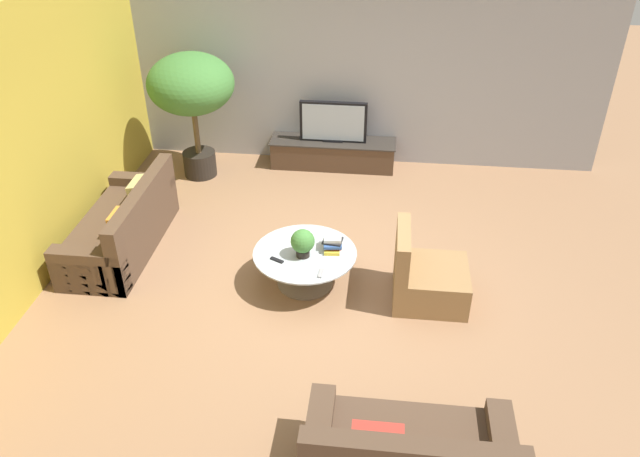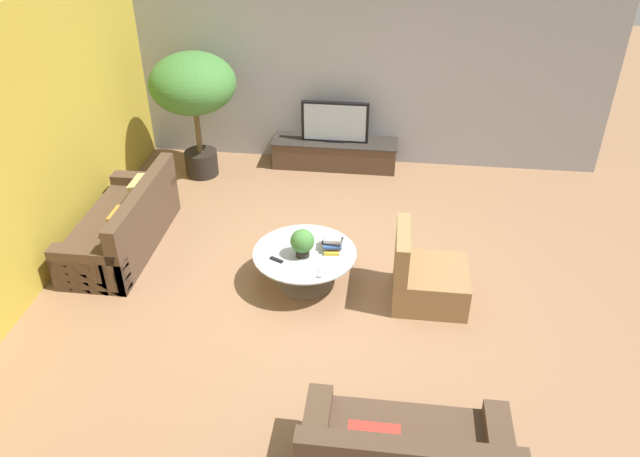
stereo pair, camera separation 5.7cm
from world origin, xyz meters
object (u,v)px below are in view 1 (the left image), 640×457
Objects in this scene: media_console at (333,153)px; television at (333,122)px; couch_by_wall at (123,228)px; armchair_wicker at (426,278)px; potted_plant_tabletop at (303,242)px; coffee_table at (305,261)px; potted_palm_tall at (191,89)px.

television reaches higher than media_console.
media_console is 0.97× the size of couch_by_wall.
potted_plant_tabletop is (-1.35, 0.04, 0.34)m from armchair_wicker.
potted_plant_tabletop is at bearing -99.91° from coffee_table.
couch_by_wall reaches higher than coffee_table.
coffee_table is 1.35× the size of armchair_wicker.
coffee_table is at bearing 80.09° from potted_plant_tabletop.
potted_plant_tabletop is at bearing 88.23° from armchair_wicker.
armchair_wicker reaches higher than potted_plant_tabletop.
potted_palm_tall reaches higher than television.
armchair_wicker is 0.47× the size of potted_palm_tall.
couch_by_wall is at bearing -133.05° from media_console.
armchair_wicker is (3.65, -0.59, -0.01)m from couch_by_wall.
couch_by_wall is 3.70m from armchair_wicker.
potted_plant_tabletop is at bearing 76.66° from couch_by_wall.
couch_by_wall is at bearing -133.07° from television.
media_console is 5.80× the size of potted_plant_tabletop.
media_console is at bearing 14.52° from potted_palm_tall.
potted_palm_tall is at bearing -165.53° from television.
armchair_wicker is at bearing 80.88° from couch_by_wall.
television is at bearing 89.39° from coffee_table.
coffee_table is 2.36m from couch_by_wall.
television reaches higher than armchair_wicker.
television is 2.10m from potted_palm_tall.
television is 3.01m from coffee_table.
media_console is 2.98m from coffee_table.
coffee_table is at bearing -90.61° from media_console.
armchair_wicker reaches higher than media_console.
potted_plant_tabletop is (-0.01, -0.07, 0.31)m from coffee_table.
couch_by_wall is at bearing 168.36° from coffee_table.
television is at bearing 136.93° from couch_by_wall.
media_console is 2.30m from potted_palm_tall.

